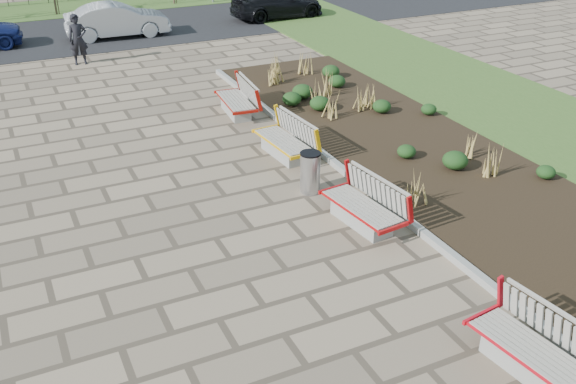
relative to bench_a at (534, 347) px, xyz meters
name	(u,v)px	position (x,y,z in m)	size (l,w,h in m)	color
ground	(284,335)	(-3.00, 2.40, -0.50)	(120.00, 120.00, 0.00)	#806E58
planting_bed	(418,153)	(3.25, 7.40, -0.45)	(4.50, 18.00, 0.10)	black
planting_curb	(341,168)	(0.92, 7.40, -0.42)	(0.16, 18.00, 0.15)	gray
grass_verge_near	(551,125)	(8.00, 7.40, -0.48)	(5.00, 38.00, 0.04)	#33511E
grass_verge_far	(53,9)	(-3.00, 30.40, -0.48)	(80.00, 5.00, 0.04)	#33511E
road	(71,35)	(-3.00, 24.40, -0.49)	(80.00, 7.00, 0.02)	black
bench_a	(534,347)	(0.00, 0.00, 0.00)	(0.90, 2.10, 1.00)	red
bench_b	(362,204)	(0.00, 4.92, 0.00)	(0.90, 2.10, 1.00)	#B30B0E
bench_c	(283,139)	(0.00, 8.82, 0.00)	(0.90, 2.10, 1.00)	#FFB40D
bench_d	(235,99)	(0.00, 12.25, 0.00)	(0.90, 2.10, 1.00)	#A3130A
litter_bin	(310,173)	(-0.29, 6.74, -0.01)	(0.47, 0.47, 0.98)	#B2B2B7
pedestrian	(78,39)	(-3.35, 19.73, 0.43)	(0.68, 0.45, 1.87)	black
car_silver	(117,20)	(-1.17, 23.17, 0.24)	(1.51, 4.34, 1.43)	#94959B
car_black	(277,4)	(6.58, 23.57, 0.18)	(1.86, 4.58, 1.33)	black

